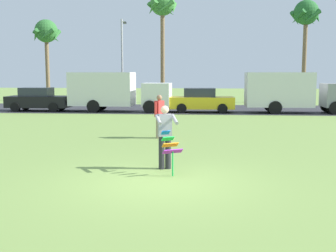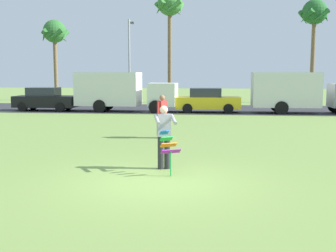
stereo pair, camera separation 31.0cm
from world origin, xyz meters
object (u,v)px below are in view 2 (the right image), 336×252
parked_car_yellow (207,101)px  person_walker_near (162,115)px  parked_truck_white_box (121,91)px  streetlight_pole (130,56)px  palm_tree_centre_far (314,17)px  parked_car_black (45,99)px  kite_held (169,146)px  palm_tree_right_near (170,9)px  palm_tree_left_near (55,34)px  parked_truck_grey_van (299,91)px  person_kite_flyer (164,134)px

parked_car_yellow → person_walker_near: 11.17m
parked_truck_white_box → streetlight_pole: size_ratio=0.96×
parked_car_yellow → palm_tree_centre_far: (8.78, 9.85, 6.54)m
parked_car_black → palm_tree_centre_far: (19.84, 9.85, 6.54)m
kite_held → palm_tree_right_near: palm_tree_right_near is taller
kite_held → palm_tree_centre_far: size_ratio=0.13×
parked_car_black → parked_car_yellow: same height
palm_tree_left_near → parked_car_black: bearing=-72.6°
parked_car_yellow → person_walker_near: (-1.57, -11.06, 0.16)m
parked_truck_grey_van → palm_tree_left_near: palm_tree_left_near is taller
kite_held → palm_tree_left_near: palm_tree_left_near is taller
parked_truck_white_box → parked_car_yellow: 5.83m
kite_held → parked_car_yellow: (0.65, 17.05, 0.03)m
person_walker_near → person_kite_flyer: bearing=-82.3°
palm_tree_centre_far → person_walker_near: size_ratio=5.06×
parked_car_black → kite_held: bearing=-58.6°
palm_tree_left_near → palm_tree_centre_far: palm_tree_centre_far is taller
parked_car_black → palm_tree_right_near: palm_tree_right_near is taller
palm_tree_left_near → streetlight_pole: (7.67, -2.99, -2.11)m
parked_truck_grey_van → person_walker_near: parked_truck_grey_van is taller
parked_car_yellow → palm_tree_centre_far: bearing=48.3°
kite_held → parked_car_black: 19.98m
person_kite_flyer → streetlight_pole: streetlight_pole is taller
parked_truck_grey_van → palm_tree_centre_far: (2.97, 9.85, 5.90)m
parked_car_yellow → palm_tree_right_near: size_ratio=0.45×
person_kite_flyer → streetlight_pole: 24.83m
kite_held → parked_truck_grey_van: parked_truck_grey_van is taller
kite_held → palm_tree_right_near: bearing=96.1°
parked_truck_white_box → parked_car_black: bearing=180.0°
parked_car_black → parked_truck_grey_van: (16.87, 0.00, 0.64)m
parked_truck_white_box → parked_truck_grey_van: 11.60m
person_kite_flyer → parked_car_yellow: (0.85, 16.42, -0.18)m
parked_car_black → streetlight_pole: (4.37, 7.52, 3.22)m
person_kite_flyer → palm_tree_centre_far: bearing=69.9°
parked_truck_grey_van → palm_tree_centre_far: bearing=73.2°
palm_tree_right_near → kite_held: bearing=-83.9°
kite_held → parked_truck_white_box: bearing=106.8°
streetlight_pole → person_kite_flyer: bearing=-76.3°
kite_held → palm_tree_right_near: 26.97m
kite_held → parked_truck_grey_van: (6.46, 17.05, 0.67)m
parked_car_yellow → streetlight_pole: size_ratio=0.61×
person_kite_flyer → parked_truck_grey_van: 17.73m
kite_held → person_walker_near: 6.07m
person_kite_flyer → parked_car_yellow: 16.44m
parked_car_black → person_walker_near: (9.48, -11.06, 0.16)m
parked_truck_white_box → parked_truck_grey_van: same height
kite_held → parked_car_yellow: bearing=87.8°
palm_tree_left_near → palm_tree_right_near: (10.94, -1.74, 1.90)m
person_kite_flyer → parked_car_yellow: size_ratio=0.41×
palm_tree_left_near → person_walker_near: 25.60m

